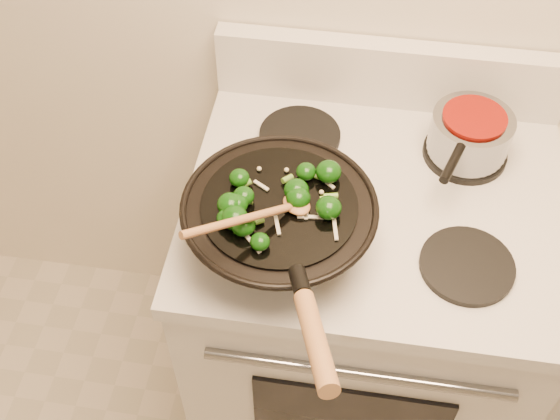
# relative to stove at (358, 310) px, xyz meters

# --- Properties ---
(stove) EXTENTS (0.78, 0.67, 1.08)m
(stove) POSITION_rel_stove_xyz_m (0.00, 0.00, 0.00)
(stove) COLOR silver
(stove) RESTS_ON ground
(wok) EXTENTS (0.36, 0.59, 0.23)m
(wok) POSITION_rel_stove_xyz_m (-0.18, -0.16, 0.52)
(wok) COLOR black
(wok) RESTS_ON stove
(stirfry) EXTENTS (0.22, 0.22, 0.04)m
(stirfry) POSITION_rel_stove_xyz_m (-0.19, -0.16, 0.59)
(stirfry) COLOR #0D3808
(stirfry) RESTS_ON wok
(wooden_spoon) EXTENTS (0.21, 0.21, 0.10)m
(wooden_spoon) POSITION_rel_stove_xyz_m (-0.20, -0.20, 0.61)
(wooden_spoon) COLOR #9D693E
(wooden_spoon) RESTS_ON wok
(saucepan) EXTENTS (0.17, 0.27, 0.10)m
(saucepan) POSITION_rel_stove_xyz_m (0.18, 0.15, 0.51)
(saucepan) COLOR gray
(saucepan) RESTS_ON stove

